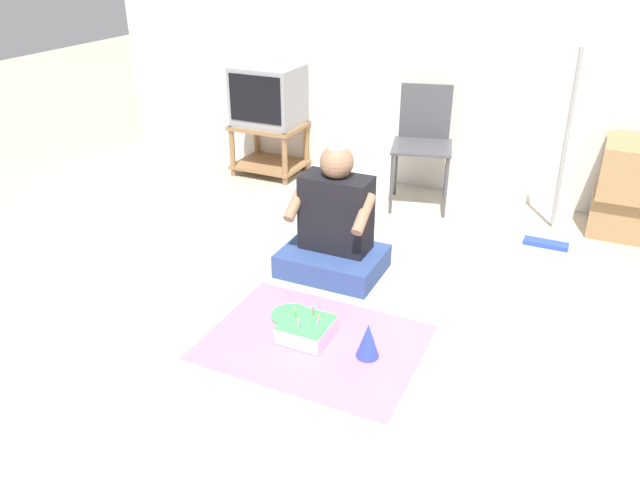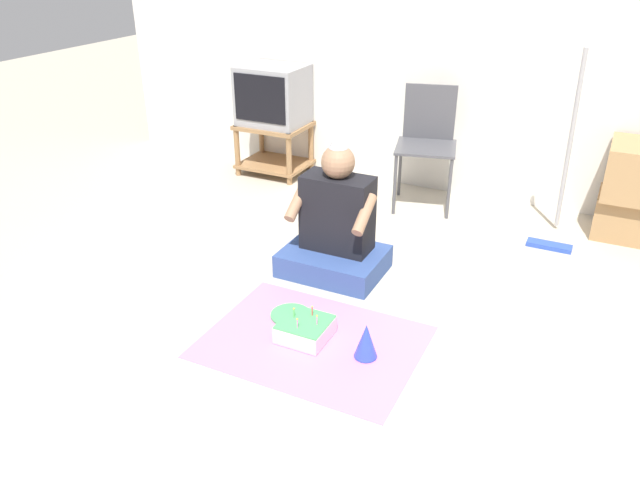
# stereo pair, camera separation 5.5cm
# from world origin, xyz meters

# --- Properties ---
(ground_plane) EXTENTS (16.00, 16.00, 0.00)m
(ground_plane) POSITION_xyz_m (0.00, 0.00, 0.00)
(ground_plane) COLOR #BCB29E
(wall_back) EXTENTS (6.40, 0.06, 2.55)m
(wall_back) POSITION_xyz_m (0.00, 2.29, 1.27)
(wall_back) COLOR silver
(wall_back) RESTS_ON ground_plane
(tv_stand) EXTENTS (0.55, 0.45, 0.42)m
(tv_stand) POSITION_xyz_m (-1.66, 2.03, 0.25)
(tv_stand) COLOR #997047
(tv_stand) RESTS_ON ground_plane
(tv) EXTENTS (0.51, 0.42, 0.46)m
(tv) POSITION_xyz_m (-1.66, 2.04, 0.65)
(tv) COLOR #99999E
(tv) RESTS_ON tv_stand
(folding_chair) EXTENTS (0.51, 0.50, 0.86)m
(folding_chair) POSITION_xyz_m (-0.34, 1.96, 0.51)
(folding_chair) COLOR #4C4C51
(folding_chair) RESTS_ON ground_plane
(dust_mop) EXTENTS (0.28, 0.38, 1.26)m
(dust_mop) POSITION_xyz_m (0.64, 1.68, 0.37)
(dust_mop) COLOR #2D4CB2
(dust_mop) RESTS_ON ground_plane
(person_seated) EXTENTS (0.59, 0.45, 0.85)m
(person_seated) POSITION_xyz_m (-0.49, 0.71, 0.27)
(person_seated) COLOR #334C8C
(person_seated) RESTS_ON ground_plane
(party_cloth) EXTENTS (1.06, 0.80, 0.01)m
(party_cloth) POSITION_xyz_m (-0.27, -0.02, 0.00)
(party_cloth) COLOR pink
(party_cloth) RESTS_ON ground_plane
(birthday_cake) EXTENTS (0.24, 0.24, 0.15)m
(birthday_cake) POSITION_xyz_m (-0.32, -0.00, 0.05)
(birthday_cake) COLOR silver
(birthday_cake) RESTS_ON party_cloth
(party_hat_blue) EXTENTS (0.11, 0.11, 0.18)m
(party_hat_blue) POSITION_xyz_m (0.01, -0.01, 0.10)
(party_hat_blue) COLOR blue
(party_hat_blue) RESTS_ON party_cloth
(paper_plate) EXTENTS (0.22, 0.22, 0.01)m
(paper_plate) POSITION_xyz_m (-0.48, 0.14, 0.01)
(paper_plate) COLOR #4CB266
(paper_plate) RESTS_ON party_cloth
(plastic_spoon_near) EXTENTS (0.06, 0.14, 0.01)m
(plastic_spoon_near) POSITION_xyz_m (-0.42, 0.04, 0.01)
(plastic_spoon_near) COLOR white
(plastic_spoon_near) RESTS_ON party_cloth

